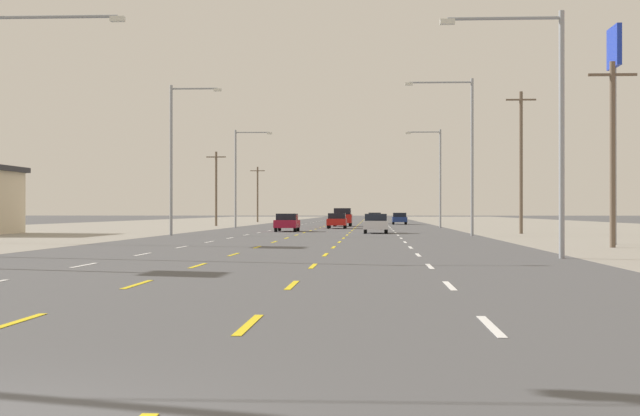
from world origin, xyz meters
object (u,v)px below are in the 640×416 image
Objects in this scene: streetlight_left_row_0 at (10,111)px; streetlight_right_row_2 at (437,172)px; sedan_inner_right_farther at (375,218)px; streetlight_right_row_0 at (547,112)px; sedan_inner_right_nearest at (376,223)px; streetlight_left_row_1 at (176,150)px; streetlight_left_row_2 at (239,172)px; sedan_inner_left_near at (287,222)px; sedan_far_right_far at (399,218)px; sedan_center_turn_mid at (337,221)px; suv_center_turn_midfar at (343,217)px; streetlight_right_row_1 at (465,145)px; pole_sign_right_row_1 at (614,79)px.

streetlight_left_row_0 is 0.92× the size of streetlight_right_row_2.
sedan_inner_right_farther is 0.46× the size of streetlight_right_row_2.
streetlight_left_row_0 is at bearing 180.00° from streetlight_right_row_0.
sedan_inner_right_nearest is 0.44× the size of streetlight_left_row_1.
streetlight_right_row_0 is 64.26m from streetlight_left_row_2.
sedan_inner_right_nearest is 0.52× the size of streetlight_right_row_0.
sedan_inner_right_nearest and sedan_inner_left_near have the same top height.
streetlight_left_row_2 is at bearing -123.77° from sedan_far_right_far.
streetlight_left_row_1 is at bearing 90.50° from streetlight_left_row_0.
sedan_center_turn_mid is 29.61m from streetlight_left_row_1.
suv_center_turn_midfar is at bearing -114.19° from sedan_far_right_far.
streetlight_right_row_1 reaches higher than suv_center_turn_midfar.
streetlight_right_row_0 is at bearing -90.07° from streetlight_right_row_1.
streetlight_left_row_0 is (-13.31, -38.27, 4.54)m from sedan_inner_right_nearest.
sedan_inner_right_farther is 0.44× the size of streetlight_left_row_1.
streetlight_right_row_1 reaches higher than sedan_center_turn_mid.
streetlight_left_row_2 is at bearing -112.06° from sedan_inner_right_farther.
pole_sign_right_row_1 reaches higher than sedan_center_turn_mid.
sedan_center_turn_mid is at bearing 75.92° from sedan_inner_left_near.
pole_sign_right_row_1 reaches higher than sedan_inner_right_farther.
streetlight_left_row_2 is at bearing 118.16° from pole_sign_right_row_1.
streetlight_left_row_1 is 36.39m from streetlight_right_row_2.
streetlight_right_row_1 is at bearing -52.08° from sedan_inner_right_nearest.
streetlight_right_row_2 is (0.13, 30.62, -0.54)m from streetlight_right_row_1.
streetlight_right_row_1 reaches higher than streetlight_left_row_2.
streetlight_right_row_0 is (-5.78, -14.12, -3.07)m from pole_sign_right_row_1.
sedan_center_turn_mid is (-3.66, 19.79, 0.00)m from sedan_inner_right_nearest.
sedan_inner_right_farther is 0.43× the size of streetlight_right_row_1.
streetlight_right_row_1 is at bearing -90.24° from streetlight_right_row_2.
streetlight_left_row_1 is (-16.65, -55.45, 5.06)m from sedan_far_right_far.
sedan_inner_left_near is 0.42× the size of pole_sign_right_row_1.
streetlight_right_row_2 is at bearing -0.00° from streetlight_left_row_2.
pole_sign_right_row_1 is at bearing 67.75° from streetlight_right_row_0.
streetlight_right_row_2 is (0.16, 61.24, 0.44)m from streetlight_right_row_0.
pole_sign_right_row_1 is 15.56m from streetlight_right_row_0.
streetlight_right_row_0 reaches higher than sedan_far_right_far.
streetlight_right_row_1 is (-5.74, 16.50, -2.08)m from pole_sign_right_row_1.
streetlight_left_row_0 is (-16.38, -86.07, 4.54)m from sedan_far_right_far.
pole_sign_right_row_1 is at bearing -83.16° from sedan_far_right_far.
sedan_center_turn_mid is at bearing 109.31° from streetlight_right_row_1.
streetlight_right_row_0 is at bearing 0.00° from streetlight_left_row_0.
streetlight_right_row_2 is at bearing -83.08° from sedan_far_right_far.
streetlight_left_row_0 reaches higher than streetlight_right_row_0.
sedan_inner_right_nearest is at bearing -83.90° from suv_center_turn_midfar.
suv_center_turn_midfar is at bearing 96.10° from sedan_inner_right_nearest.
streetlight_left_row_2 is at bearing 89.91° from streetlight_left_row_1.
streetlight_left_row_1 reaches higher than streetlight_right_row_0.
streetlight_right_row_2 is (6.08, -33.38, 4.80)m from sedan_inner_right_farther.
sedan_inner_right_farther is at bearing 67.94° from streetlight_left_row_2.
sedan_inner_left_near and sedan_center_turn_mid have the same top height.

